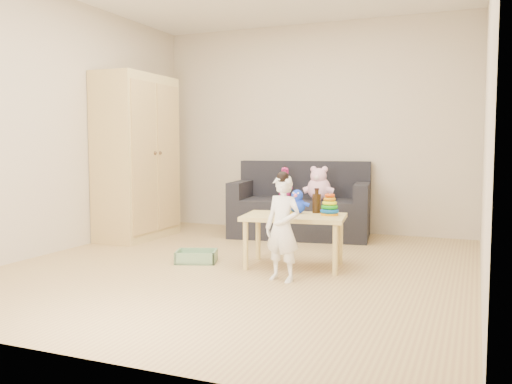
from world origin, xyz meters
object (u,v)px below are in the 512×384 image
at_px(sofa, 300,218).
at_px(play_table, 294,241).
at_px(wardrobe, 137,157).
at_px(toddler, 283,229).

relative_size(sofa, play_table, 1.81).
bearing_deg(sofa, wardrobe, -163.69).
distance_m(wardrobe, play_table, 2.43).
relative_size(wardrobe, sofa, 1.18).
xyz_separation_m(play_table, toddler, (0.07, -0.51, 0.18)).
relative_size(sofa, toddler, 1.93).
relative_size(play_table, toddler, 1.07).
bearing_deg(play_table, toddler, -82.03).
distance_m(wardrobe, sofa, 2.04).
bearing_deg(sofa, toddler, -84.13).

